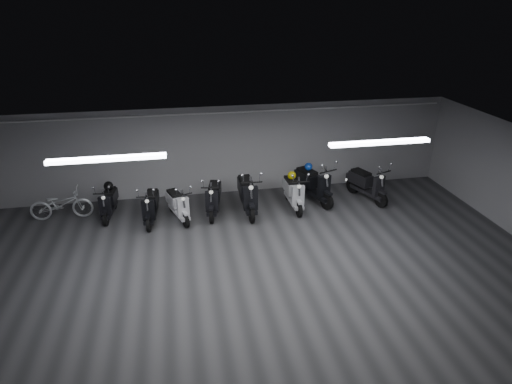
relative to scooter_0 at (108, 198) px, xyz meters
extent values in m
cube|color=#313134|center=(3.59, -3.86, -0.60)|extent=(14.00, 10.00, 0.01)
cube|color=gray|center=(3.59, -3.86, 2.21)|extent=(14.00, 10.00, 0.01)
cube|color=gray|center=(3.59, 1.15, 0.81)|extent=(14.00, 0.01, 2.80)
cube|color=white|center=(0.59, -2.86, 2.15)|extent=(2.40, 0.18, 0.08)
cube|color=white|center=(6.59, -2.86, 2.15)|extent=(2.40, 0.18, 0.08)
cylinder|color=white|center=(3.59, 1.06, 2.03)|extent=(13.60, 0.05, 0.05)
imported|color=silver|center=(-1.31, 0.15, -0.05)|extent=(1.69, 0.61, 1.09)
sphere|color=#0D3495|center=(5.91, 0.22, 0.45)|extent=(0.24, 0.24, 0.24)
sphere|color=black|center=(0.02, 0.22, 0.27)|extent=(0.27, 0.27, 0.27)
sphere|color=#BCAF0B|center=(5.29, -0.14, 0.35)|extent=(0.25, 0.25, 0.25)
camera|label=1|loc=(2.04, -11.84, 5.23)|focal=30.97mm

